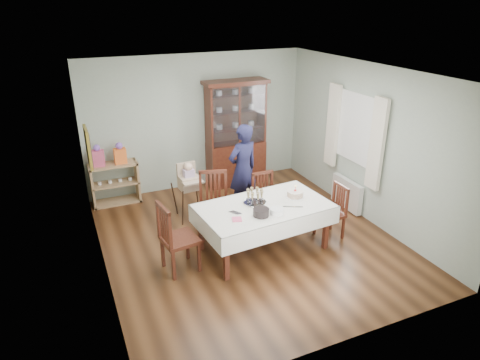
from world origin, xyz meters
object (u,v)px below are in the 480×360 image
sideboard (115,183)px  woman (243,169)px  dining_table (263,227)px  chair_end_right (330,221)px  gift_bag_pink (98,157)px  gift_bag_orange (120,154)px  chair_far_right (266,210)px  birthday_cake (295,194)px  chair_end_left (179,250)px  chair_far_left (215,217)px  china_cabinet (236,132)px  champagne_tray (255,199)px  high_chair (190,196)px

sideboard → woman: bearing=-32.1°
dining_table → chair_end_right: 1.20m
gift_bag_pink → gift_bag_orange: gift_bag_pink is taller
sideboard → woman: size_ratio=0.54×
chair_far_right → gift_bag_orange: gift_bag_orange is taller
gift_bag_orange → birthday_cake: bearing=-48.1°
chair_end_left → woman: size_ratio=0.64×
dining_table → chair_far_left: bearing=126.9°
chair_far_right → chair_end_left: chair_end_left is taller
china_cabinet → chair_far_left: size_ratio=2.02×
woman → champagne_tray: size_ratio=4.61×
chair_far_left → chair_end_left: bearing=-121.7°
woman → high_chair: (-0.95, 0.20, -0.43)m
chair_end_right → gift_bag_pink: gift_bag_pink is taller
chair_far_right → woman: 0.86m
birthday_cake → chair_end_left: bearing=-177.8°
dining_table → champagne_tray: (-0.09, 0.13, 0.44)m
dining_table → chair_end_right: bearing=-3.9°
china_cabinet → chair_end_left: 3.39m
china_cabinet → chair_end_left: china_cabinet is taller
chair_far_right → champagne_tray: 0.92m
dining_table → chair_end_right: chair_end_right is taller
chair_far_right → gift_bag_pink: size_ratio=2.24×
chair_end_left → chair_end_right: (2.55, -0.07, -0.05)m
china_cabinet → chair_far_right: 2.11m
dining_table → gift_bag_orange: size_ratio=5.17×
chair_far_right → woman: bearing=104.7°
chair_end_right → champagne_tray: champagne_tray is taller
champagne_tray → gift_bag_orange: size_ratio=0.90×
champagne_tray → gift_bag_pink: bearing=129.0°
chair_end_right → woman: bearing=-146.9°
china_cabinet → champagne_tray: (-0.74, -2.47, -0.29)m
sideboard → dining_table: bearing=-54.8°
china_cabinet → chair_end_right: size_ratio=2.44×
sideboard → birthday_cake: (2.43, -2.56, 0.41)m
china_cabinet → chair_far_right: (-0.25, -1.92, -0.85)m
china_cabinet → gift_bag_pink: 2.75m
sideboard → woman: woman is taller
high_chair → gift_bag_orange: size_ratio=2.55×
chair_end_right → woman: (-0.95, 1.40, 0.57)m
high_chair → champagne_tray: size_ratio=2.85×
chair_end_left → sideboard: bearing=2.5°
champagne_tray → gift_bag_orange: gift_bag_orange is taller
chair_end_right → chair_end_left: bearing=-92.8°
chair_far_left → chair_far_right: size_ratio=1.16×
chair_far_left → gift_bag_orange: 2.31m
china_cabinet → birthday_cake: bearing=-91.6°
chair_end_right → gift_bag_orange: gift_bag_orange is taller
woman → gift_bag_orange: woman is taller
dining_table → gift_bag_pink: gift_bag_pink is taller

